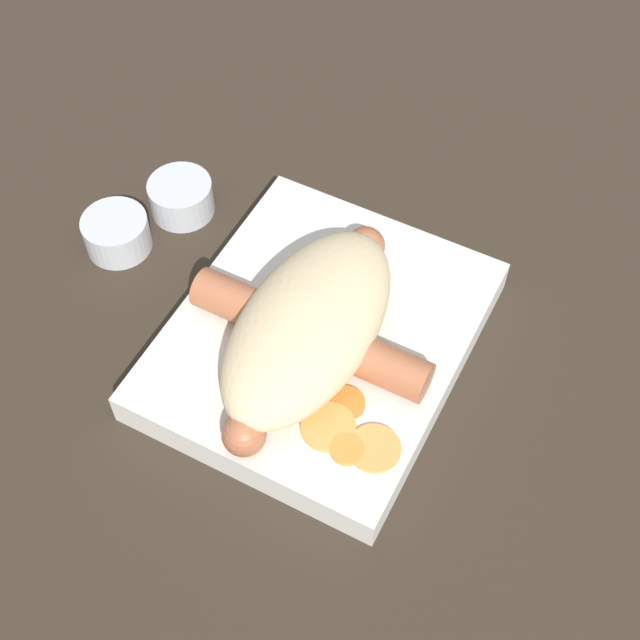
# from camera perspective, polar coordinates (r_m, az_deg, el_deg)

# --- Properties ---
(ground_plane) EXTENTS (3.00, 3.00, 0.00)m
(ground_plane) POSITION_cam_1_polar(r_m,az_deg,el_deg) (0.63, 0.00, -1.93)
(ground_plane) COLOR #33281E
(food_tray) EXTENTS (0.23, 0.19, 0.03)m
(food_tray) POSITION_cam_1_polar(r_m,az_deg,el_deg) (0.62, 0.00, -1.25)
(food_tray) COLOR silver
(food_tray) RESTS_ON ground_plane
(bread_roll) EXTENTS (0.17, 0.09, 0.05)m
(bread_roll) POSITION_cam_1_polar(r_m,az_deg,el_deg) (0.58, -0.44, -0.45)
(bread_roll) COLOR beige
(bread_roll) RESTS_ON food_tray
(sausage) EXTENTS (0.20, 0.17, 0.03)m
(sausage) POSITION_cam_1_polar(r_m,az_deg,el_deg) (0.59, -1.01, -0.71)
(sausage) COLOR #B26642
(sausage) RESTS_ON food_tray
(pickled_veggies) EXTENTS (0.06, 0.08, 0.00)m
(pickled_veggies) POSITION_cam_1_polar(r_m,az_deg,el_deg) (0.57, 1.79, -7.26)
(pickled_veggies) COLOR orange
(pickled_veggies) RESTS_ON food_tray
(condiment_cup_near) EXTENTS (0.05, 0.05, 0.03)m
(condiment_cup_near) POSITION_cam_1_polar(r_m,az_deg,el_deg) (0.71, -8.86, 7.68)
(condiment_cup_near) COLOR silver
(condiment_cup_near) RESTS_ON ground_plane
(condiment_cup_far) EXTENTS (0.05, 0.05, 0.03)m
(condiment_cup_far) POSITION_cam_1_polar(r_m,az_deg,el_deg) (0.70, -12.86, 5.35)
(condiment_cup_far) COLOR silver
(condiment_cup_far) RESTS_ON ground_plane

